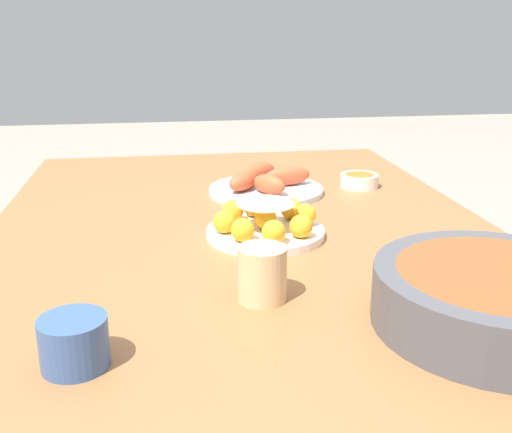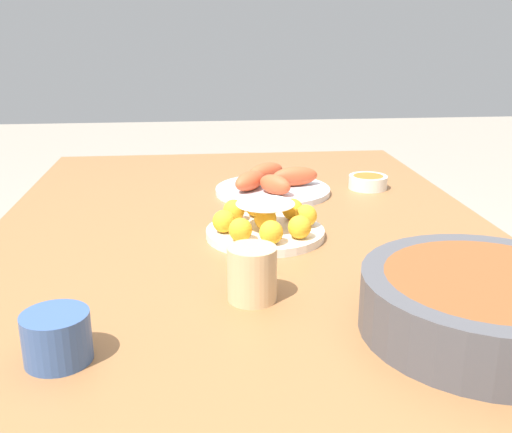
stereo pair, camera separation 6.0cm
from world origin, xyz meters
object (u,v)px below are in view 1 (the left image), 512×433
Objects in this scene: dining_table at (247,270)px; seafood_platter at (265,185)px; cake_plate at (265,223)px; serving_bowl at (497,297)px; sauce_bowl at (359,180)px; cup_near at (74,342)px; cup_far at (262,274)px.

seafood_platter is (-0.30, 0.09, 0.10)m from dining_table.
serving_bowl is (0.41, 0.25, 0.02)m from cake_plate.
serving_bowl is 0.75m from seafood_platter.
serving_bowl reaches higher than seafood_platter.
serving_bowl reaches higher than cake_plate.
serving_bowl is 3.47× the size of sauce_bowl.
serving_bowl is at bearing 31.74° from cake_plate.
cake_plate is 0.45m from sauce_bowl.
cup_near is at bearing -88.33° from serving_bowl.
cake_plate is at bearing -42.10° from sauce_bowl.
cake_plate is at bearing 169.35° from cup_far.
serving_bowl is (0.42, 0.29, 0.12)m from dining_table.
seafood_platter is at bearing 154.00° from cup_near.
cup_far is at bearing -113.51° from serving_bowl.
sauce_bowl is at bearing 141.18° from cup_near.
cup_far reaches higher than cake_plate.
serving_bowl is 0.74m from sauce_bowl.
cake_plate is 0.32m from seafood_platter.
seafood_platter reaches higher than sauce_bowl.
cake_plate is 0.82× the size of seafood_platter.
cup_near is (0.44, -0.27, 0.11)m from dining_table.
dining_table is 18.55× the size of cup_near.
cup_far is at bearing 120.10° from cup_near.
cup_far reaches higher than sauce_bowl.
cup_near reaches higher than dining_table.
sauce_bowl is 0.34× the size of seafood_platter.
dining_table is at bearing 148.11° from cup_near.
serving_bowl reaches higher than dining_table.
dining_table is at bearing -16.27° from seafood_platter.
cup_far is (0.59, -0.10, 0.02)m from seafood_platter.
sauce_bowl is at bearing 176.27° from serving_bowl.
cup_far is at bearing -10.65° from cake_plate.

